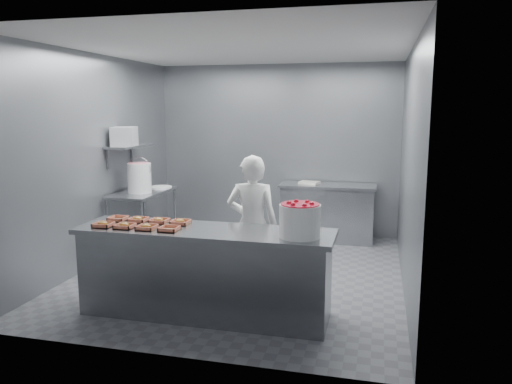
% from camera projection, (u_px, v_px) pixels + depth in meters
% --- Properties ---
extents(floor, '(4.50, 4.50, 0.00)m').
position_uv_depth(floor, '(241.00, 273.00, 6.41)').
color(floor, '#4C4C51').
rests_on(floor, ground).
extents(ceiling, '(4.50, 4.50, 0.00)m').
position_uv_depth(ceiling, '(240.00, 48.00, 5.95)').
color(ceiling, white).
rests_on(ceiling, wall_back).
extents(wall_back, '(4.00, 0.04, 2.80)m').
position_uv_depth(wall_back, '(277.00, 150.00, 8.33)').
color(wall_back, slate).
rests_on(wall_back, ground).
extents(wall_left, '(0.04, 4.50, 2.80)m').
position_uv_depth(wall_left, '(96.00, 160.00, 6.65)').
color(wall_left, slate).
rests_on(wall_left, ground).
extents(wall_right, '(0.04, 4.50, 2.80)m').
position_uv_depth(wall_right, '(409.00, 169.00, 5.70)').
color(wall_right, slate).
rests_on(wall_right, ground).
extents(service_counter, '(2.60, 0.70, 0.90)m').
position_uv_depth(service_counter, '(205.00, 272.00, 5.04)').
color(service_counter, slate).
rests_on(service_counter, ground).
extents(prep_table, '(0.60, 1.20, 0.90)m').
position_uv_depth(prep_table, '(143.00, 212.00, 7.28)').
color(prep_table, slate).
rests_on(prep_table, ground).
extents(back_counter, '(1.50, 0.60, 0.90)m').
position_uv_depth(back_counter, '(327.00, 212.00, 7.94)').
color(back_counter, slate).
rests_on(back_counter, ground).
extents(wall_shelf, '(0.35, 0.90, 0.03)m').
position_uv_depth(wall_shelf, '(130.00, 146.00, 7.16)').
color(wall_shelf, slate).
rests_on(wall_shelf, wall_left).
extents(tray_0, '(0.19, 0.18, 0.06)m').
position_uv_depth(tray_0, '(103.00, 224.00, 5.07)').
color(tray_0, tan).
rests_on(tray_0, service_counter).
extents(tray_1, '(0.19, 0.18, 0.06)m').
position_uv_depth(tray_1, '(125.00, 226.00, 5.01)').
color(tray_1, tan).
rests_on(tray_1, service_counter).
extents(tray_2, '(0.19, 0.18, 0.06)m').
position_uv_depth(tray_2, '(147.00, 227.00, 4.96)').
color(tray_2, tan).
rests_on(tray_2, service_counter).
extents(tray_3, '(0.19, 0.18, 0.04)m').
position_uv_depth(tray_3, '(169.00, 229.00, 4.90)').
color(tray_3, tan).
rests_on(tray_3, service_counter).
extents(tray_4, '(0.19, 0.18, 0.04)m').
position_uv_depth(tray_4, '(118.00, 219.00, 5.35)').
color(tray_4, tan).
rests_on(tray_4, service_counter).
extents(tray_5, '(0.19, 0.18, 0.06)m').
position_uv_depth(tray_5, '(138.00, 219.00, 5.29)').
color(tray_5, tan).
rests_on(tray_5, service_counter).
extents(tray_6, '(0.19, 0.18, 0.06)m').
position_uv_depth(tray_6, '(159.00, 221.00, 5.24)').
color(tray_6, tan).
rests_on(tray_6, service_counter).
extents(tray_7, '(0.19, 0.18, 0.06)m').
position_uv_depth(tray_7, '(181.00, 222.00, 5.18)').
color(tray_7, tan).
rests_on(tray_7, service_counter).
extents(worker, '(0.62, 0.44, 1.58)m').
position_uv_depth(worker, '(252.00, 225.00, 5.63)').
color(worker, white).
rests_on(worker, ground).
extents(strawberry_tub, '(0.39, 0.39, 0.32)m').
position_uv_depth(strawberry_tub, '(300.00, 219.00, 4.64)').
color(strawberry_tub, silver).
rests_on(strawberry_tub, service_counter).
extents(glaze_bucket, '(0.35, 0.33, 0.51)m').
position_uv_depth(glaze_bucket, '(139.00, 177.00, 7.08)').
color(glaze_bucket, silver).
rests_on(glaze_bucket, prep_table).
extents(bucket_lid, '(0.36, 0.36, 0.03)m').
position_uv_depth(bucket_lid, '(161.00, 187.00, 7.50)').
color(bucket_lid, silver).
rests_on(bucket_lid, prep_table).
extents(rag, '(0.15, 0.13, 0.02)m').
position_uv_depth(rag, '(159.00, 187.00, 7.51)').
color(rag, '#CCB28C').
rests_on(rag, prep_table).
extents(appliance, '(0.38, 0.41, 0.26)m').
position_uv_depth(appliance, '(124.00, 136.00, 6.99)').
color(appliance, gray).
rests_on(appliance, wall_shelf).
extents(paper_stack, '(0.35, 0.29, 0.04)m').
position_uv_depth(paper_stack, '(309.00, 183.00, 7.93)').
color(paper_stack, silver).
rests_on(paper_stack, back_counter).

